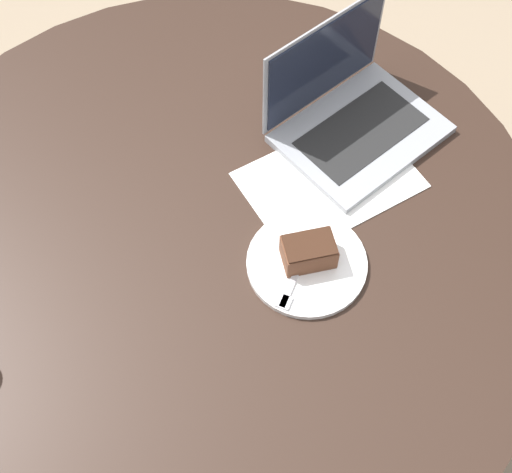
# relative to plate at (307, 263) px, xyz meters

# --- Properties ---
(ground_plane) EXTENTS (12.00, 12.00, 0.00)m
(ground_plane) POSITION_rel_plate_xyz_m (0.08, -0.19, -0.75)
(ground_plane) COLOR gray
(dining_table) EXTENTS (1.38, 1.38, 0.74)m
(dining_table) POSITION_rel_plate_xyz_m (0.08, -0.19, -0.10)
(dining_table) COLOR black
(dining_table) RESTS_ON ground_plane
(paper_document) EXTENTS (0.39, 0.32, 0.00)m
(paper_document) POSITION_rel_plate_xyz_m (-0.18, -0.10, -0.00)
(paper_document) COLOR white
(paper_document) RESTS_ON dining_table
(plate) EXTENTS (0.23, 0.23, 0.01)m
(plate) POSITION_rel_plate_xyz_m (0.00, 0.00, 0.00)
(plate) COLOR white
(plate) RESTS_ON dining_table
(cake_slice) EXTENTS (0.12, 0.11, 0.06)m
(cake_slice) POSITION_rel_plate_xyz_m (-0.01, -0.00, 0.03)
(cake_slice) COLOR brown
(cake_slice) RESTS_ON plate
(fork) EXTENTS (0.17, 0.08, 0.00)m
(fork) POSITION_rel_plate_xyz_m (0.04, 0.01, 0.01)
(fork) COLOR silver
(fork) RESTS_ON plate
(laptop) EXTENTS (0.35, 0.28, 0.24)m
(laptop) POSITION_rel_plate_xyz_m (-0.32, -0.16, 0.03)
(laptop) COLOR gray
(laptop) RESTS_ON dining_table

